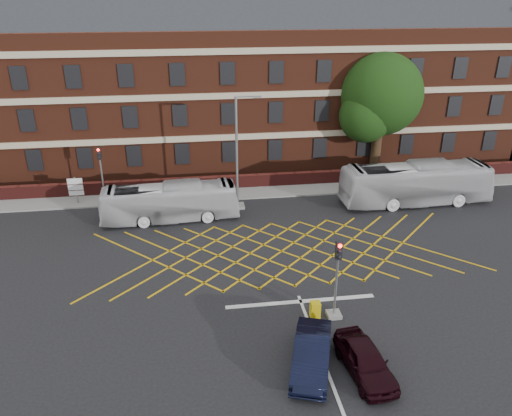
{
  "coord_description": "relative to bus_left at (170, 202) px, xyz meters",
  "views": [
    {
      "loc": [
        -5.39,
        -25.0,
        15.37
      ],
      "look_at": [
        -1.7,
        1.5,
        3.32
      ],
      "focal_mm": 35.0,
      "sensor_mm": 36.0,
      "label": 1
    }
  ],
  "objects": [
    {
      "name": "boundary_wall",
      "position": [
        6.96,
        5.33,
        -0.79
      ],
      "size": [
        56.0,
        0.5,
        1.1
      ],
      "primitive_type": "cube",
      "color": "#4D1714",
      "rests_on": "ground"
    },
    {
      "name": "far_pavement",
      "position": [
        6.96,
        4.33,
        -1.28
      ],
      "size": [
        60.0,
        3.0,
        0.12
      ],
      "primitive_type": "cube",
      "color": "slate",
      "rests_on": "ground"
    },
    {
      "name": "deciduous_tree",
      "position": [
        17.9,
        7.84,
        5.0
      ],
      "size": [
        7.35,
        6.97,
        10.32
      ],
      "color": "black",
      "rests_on": "ground"
    },
    {
      "name": "ground",
      "position": [
        6.96,
        -7.67,
        -1.34
      ],
      "size": [
        120.0,
        120.0,
        0.0
      ],
      "primitive_type": "plane",
      "color": "black",
      "rests_on": "ground"
    },
    {
      "name": "bus_right",
      "position": [
        18.39,
        0.41,
        0.25
      ],
      "size": [
        11.46,
        2.86,
        3.18
      ],
      "primitive_type": "imported",
      "rotation": [
        0.0,
        0.0,
        1.59
      ],
      "color": "#B8B8BC",
      "rests_on": "ground"
    },
    {
      "name": "street_lamp",
      "position": [
        5.0,
        1.47,
        1.5
      ],
      "size": [
        2.25,
        1.0,
        8.37
      ],
      "color": "slate",
      "rests_on": "ground"
    },
    {
      "name": "victorian_building",
      "position": [
        7.21,
        14.33,
        6.5
      ],
      "size": [
        51.0,
        12.17,
        20.4
      ],
      "color": "#542415",
      "rests_on": "ground"
    },
    {
      "name": "stop_line",
      "position": [
        6.96,
        -11.17,
        -1.33
      ],
      "size": [
        8.0,
        0.3,
        0.02
      ],
      "primitive_type": "cube",
      "color": "silver",
      "rests_on": "ground"
    },
    {
      "name": "utility_cabinet",
      "position": [
        7.38,
        -12.56,
        -0.91
      ],
      "size": [
        0.48,
        0.44,
        0.87
      ],
      "primitive_type": "cube",
      "color": "#C5A80B",
      "rests_on": "ground"
    },
    {
      "name": "car_navy",
      "position": [
        6.32,
        -16.07,
        -0.61
      ],
      "size": [
        2.8,
        4.66,
        1.45
      ],
      "primitive_type": "imported",
      "rotation": [
        0.0,
        0.0,
        -0.31
      ],
      "color": "black",
      "rests_on": "ground"
    },
    {
      "name": "centre_line",
      "position": [
        6.96,
        -17.67,
        -1.33
      ],
      "size": [
        0.15,
        14.0,
        0.02
      ],
      "primitive_type": "cube",
      "color": "silver",
      "rests_on": "ground"
    },
    {
      "name": "box_junction_hatching",
      "position": [
        6.96,
        -5.67,
        -1.33
      ],
      "size": [
        8.22,
        8.22,
        0.02
      ],
      "primitive_type": "cube",
      "rotation": [
        0.0,
        0.0,
        0.79
      ],
      "color": "#CC990C",
      "rests_on": "ground"
    },
    {
      "name": "direction_signs",
      "position": [
        -7.07,
        3.66,
        0.04
      ],
      "size": [
        1.1,
        0.16,
        2.2
      ],
      "color": "gray",
      "rests_on": "ground"
    },
    {
      "name": "traffic_light_far",
      "position": [
        -5.14,
        4.23,
        0.43
      ],
      "size": [
        0.7,
        0.7,
        4.27
      ],
      "color": "slate",
      "rests_on": "ground"
    },
    {
      "name": "traffic_light_near",
      "position": [
        8.34,
        -12.65,
        0.43
      ],
      "size": [
        0.7,
        0.7,
        4.27
      ],
      "color": "slate",
      "rests_on": "ground"
    },
    {
      "name": "car_maroon",
      "position": [
        8.51,
        -16.72,
        -0.66
      ],
      "size": [
        2.05,
        4.16,
        1.36
      ],
      "primitive_type": "imported",
      "rotation": [
        0.0,
        0.0,
        0.11
      ],
      "color": "black",
      "rests_on": "ground"
    },
    {
      "name": "bus_left",
      "position": [
        0.0,
        0.0,
        0.0
      ],
      "size": [
        9.7,
        2.65,
        2.68
      ],
      "primitive_type": "imported",
      "rotation": [
        0.0,
        0.0,
        1.61
      ],
      "color": "silver",
      "rests_on": "ground"
    }
  ]
}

